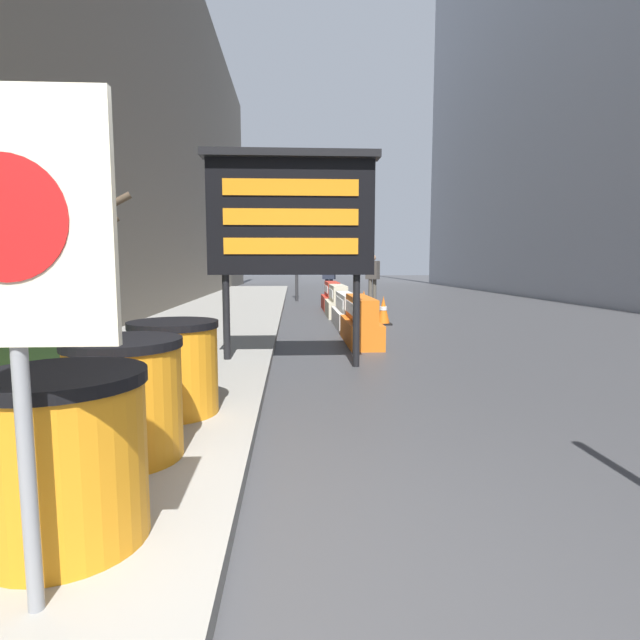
{
  "coord_description": "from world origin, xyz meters",
  "views": [
    {
      "loc": [
        0.32,
        -2.04,
        1.46
      ],
      "look_at": [
        0.76,
        6.11,
        0.54
      ],
      "focal_mm": 28.0,
      "sensor_mm": 36.0,
      "label": 1
    }
  ],
  "objects_px": {
    "barrel_drum_foreground": "(64,457)",
    "jersey_barrier_cream": "(338,303)",
    "jersey_barrier_white": "(347,312)",
    "pedestrian_worker": "(373,274)",
    "message_board": "(291,215)",
    "traffic_cone_mid": "(383,311)",
    "warning_sign": "(9,253)",
    "jersey_barrier_red_striped": "(332,297)",
    "traffic_cone_far": "(345,296)",
    "barrel_drum_back": "(174,367)",
    "pedestrian_passerby": "(329,274)",
    "traffic_cone_near": "(364,299)",
    "traffic_light_near_curb": "(296,228)",
    "barrel_drum_middle": "(125,399)",
    "jersey_barrier_orange_near": "(361,323)"
  },
  "relations": [
    {
      "from": "barrel_drum_middle",
      "to": "jersey_barrier_orange_near",
      "type": "distance_m",
      "value": 6.15
    },
    {
      "from": "barrel_drum_foreground",
      "to": "barrel_drum_back",
      "type": "height_order",
      "value": "same"
    },
    {
      "from": "barrel_drum_foreground",
      "to": "jersey_barrier_cream",
      "type": "height_order",
      "value": "barrel_drum_foreground"
    },
    {
      "from": "barrel_drum_back",
      "to": "pedestrian_passerby",
      "type": "bearing_deg",
      "value": 80.62
    },
    {
      "from": "pedestrian_passerby",
      "to": "jersey_barrier_red_striped",
      "type": "bearing_deg",
      "value": 104.41
    },
    {
      "from": "warning_sign",
      "to": "message_board",
      "type": "xyz_separation_m",
      "value": [
        0.98,
        5.11,
        0.62
      ]
    },
    {
      "from": "traffic_light_near_curb",
      "to": "pedestrian_worker",
      "type": "distance_m",
      "value": 3.42
    },
    {
      "from": "barrel_drum_back",
      "to": "traffic_cone_mid",
      "type": "distance_m",
      "value": 8.05
    },
    {
      "from": "barrel_drum_middle",
      "to": "jersey_barrier_white",
      "type": "distance_m",
      "value": 8.4
    },
    {
      "from": "barrel_drum_foreground",
      "to": "barrel_drum_middle",
      "type": "distance_m",
      "value": 1.04
    },
    {
      "from": "jersey_barrier_cream",
      "to": "traffic_light_near_curb",
      "type": "height_order",
      "value": "traffic_light_near_curb"
    },
    {
      "from": "traffic_cone_mid",
      "to": "jersey_barrier_white",
      "type": "bearing_deg",
      "value": -158.57
    },
    {
      "from": "jersey_barrier_orange_near",
      "to": "traffic_cone_mid",
      "type": "distance_m",
      "value": 2.9
    },
    {
      "from": "traffic_light_near_curb",
      "to": "pedestrian_worker",
      "type": "height_order",
      "value": "traffic_light_near_curb"
    },
    {
      "from": "traffic_light_near_curb",
      "to": "traffic_cone_far",
      "type": "bearing_deg",
      "value": -50.78
    },
    {
      "from": "traffic_cone_near",
      "to": "message_board",
      "type": "bearing_deg",
      "value": -103.73
    },
    {
      "from": "message_board",
      "to": "traffic_cone_mid",
      "type": "xyz_separation_m",
      "value": [
        2.18,
        4.85,
        -1.78
      ]
    },
    {
      "from": "warning_sign",
      "to": "message_board",
      "type": "height_order",
      "value": "message_board"
    },
    {
      "from": "traffic_cone_mid",
      "to": "pedestrian_worker",
      "type": "relative_size",
      "value": 0.38
    },
    {
      "from": "jersey_barrier_white",
      "to": "traffic_cone_mid",
      "type": "relative_size",
      "value": 3.21
    },
    {
      "from": "traffic_cone_far",
      "to": "traffic_light_near_curb",
      "type": "relative_size",
      "value": 0.17
    },
    {
      "from": "traffic_cone_far",
      "to": "traffic_cone_near",
      "type": "bearing_deg",
      "value": -33.48
    },
    {
      "from": "jersey_barrier_red_striped",
      "to": "traffic_cone_far",
      "type": "height_order",
      "value": "jersey_barrier_red_striped"
    },
    {
      "from": "barrel_drum_back",
      "to": "jersey_barrier_red_striped",
      "type": "bearing_deg",
      "value": 78.6
    },
    {
      "from": "traffic_light_near_curb",
      "to": "message_board",
      "type": "bearing_deg",
      "value": -90.76
    },
    {
      "from": "jersey_barrier_white",
      "to": "pedestrian_worker",
      "type": "relative_size",
      "value": 1.22
    },
    {
      "from": "barrel_drum_middle",
      "to": "traffic_cone_mid",
      "type": "relative_size",
      "value": 1.22
    },
    {
      "from": "barrel_drum_back",
      "to": "jersey_barrier_white",
      "type": "distance_m",
      "value": 7.38
    },
    {
      "from": "warning_sign",
      "to": "pedestrian_worker",
      "type": "relative_size",
      "value": 1.08
    },
    {
      "from": "traffic_cone_mid",
      "to": "traffic_light_near_curb",
      "type": "height_order",
      "value": "traffic_light_near_curb"
    },
    {
      "from": "jersey_barrier_orange_near",
      "to": "jersey_barrier_red_striped",
      "type": "height_order",
      "value": "jersey_barrier_red_striped"
    },
    {
      "from": "jersey_barrier_cream",
      "to": "traffic_cone_mid",
      "type": "height_order",
      "value": "jersey_barrier_cream"
    },
    {
      "from": "pedestrian_passerby",
      "to": "traffic_cone_near",
      "type": "bearing_deg",
      "value": 130.99
    },
    {
      "from": "jersey_barrier_red_striped",
      "to": "jersey_barrier_cream",
      "type": "bearing_deg",
      "value": -90.0
    },
    {
      "from": "jersey_barrier_cream",
      "to": "traffic_cone_far",
      "type": "xyz_separation_m",
      "value": [
        0.57,
        3.63,
        -0.07
      ]
    },
    {
      "from": "message_board",
      "to": "traffic_light_near_curb",
      "type": "xyz_separation_m",
      "value": [
        0.17,
        12.45,
        0.72
      ]
    },
    {
      "from": "traffic_cone_mid",
      "to": "jersey_barrier_red_striped",
      "type": "bearing_deg",
      "value": 102.88
    },
    {
      "from": "traffic_light_near_curb",
      "to": "jersey_barrier_white",
      "type": "bearing_deg",
      "value": -82.18
    },
    {
      "from": "warning_sign",
      "to": "jersey_barrier_white",
      "type": "height_order",
      "value": "warning_sign"
    },
    {
      "from": "barrel_drum_back",
      "to": "pedestrian_worker",
      "type": "xyz_separation_m",
      "value": [
        4.08,
        14.42,
        0.52
      ]
    },
    {
      "from": "barrel_drum_foreground",
      "to": "pedestrian_passerby",
      "type": "xyz_separation_m",
      "value": [
        2.49,
        16.92,
        0.51
      ]
    },
    {
      "from": "barrel_drum_middle",
      "to": "jersey_barrier_red_striped",
      "type": "xyz_separation_m",
      "value": [
        2.39,
        12.45,
        -0.15
      ]
    },
    {
      "from": "barrel_drum_middle",
      "to": "pedestrian_passerby",
      "type": "height_order",
      "value": "pedestrian_passerby"
    },
    {
      "from": "warning_sign",
      "to": "traffic_cone_far",
      "type": "distance_m",
      "value": 15.83
    },
    {
      "from": "warning_sign",
      "to": "traffic_cone_near",
      "type": "relative_size",
      "value": 3.53
    },
    {
      "from": "jersey_barrier_red_striped",
      "to": "traffic_cone_far",
      "type": "bearing_deg",
      "value": 69.64
    },
    {
      "from": "traffic_cone_near",
      "to": "traffic_cone_far",
      "type": "distance_m",
      "value": 0.74
    },
    {
      "from": "barrel_drum_back",
      "to": "jersey_barrier_white",
      "type": "bearing_deg",
      "value": 71.84
    },
    {
      "from": "jersey_barrier_white",
      "to": "traffic_cone_near",
      "type": "height_order",
      "value": "jersey_barrier_white"
    },
    {
      "from": "barrel_drum_middle",
      "to": "traffic_cone_far",
      "type": "relative_size",
      "value": 1.28
    }
  ]
}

